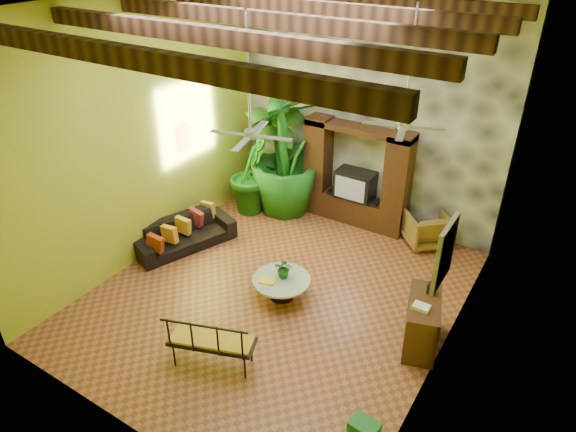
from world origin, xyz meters
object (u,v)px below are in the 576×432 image
Objects in this scene: coffee_table at (281,285)px; green_bin at (364,431)px; wicker_armchair at (426,229)px; tall_plant_b at (251,172)px; tall_plant_c at (285,154)px; entertainment_center at (355,182)px; side_console at (422,323)px; ceiling_fan_front at (250,121)px; ceiling_fan_back at (405,113)px; tall_plant_a at (277,153)px; sofa at (184,233)px; iron_bench at (208,340)px.

green_bin is at bearing -37.27° from coffee_table.
wicker_armchair is 0.42× the size of tall_plant_b.
wicker_armchair is 0.29× the size of tall_plant_c.
entertainment_center is at bearing 19.41° from tall_plant_b.
side_console is at bearing 4.25° from coffee_table.
ceiling_fan_front is at bearing -132.01° from coffee_table.
ceiling_fan_back is 1.71× the size of side_console.
ceiling_fan_front is at bearing -138.37° from ceiling_fan_back.
tall_plant_b reaches higher than coffee_table.
side_console is at bearing -48.58° from entertainment_center.
tall_plant_c reaches higher than wicker_armchair.
wicker_armchair is 4.09m from tall_plant_b.
entertainment_center is at bearing 86.76° from ceiling_fan_front.
tall_plant_a is at bearing 124.35° from coffee_table.
side_console reaches higher than coffee_table.
entertainment_center reaches higher than tall_plant_b.
tall_plant_c reaches higher than sofa.
sofa is at bearing 163.80° from ceiling_fan_front.
tall_plant_b is 5.19× the size of green_bin.
iron_bench is at bearing -90.21° from coffee_table.
tall_plant_c is at bearing 121.33° from coffee_table.
ceiling_fan_front reaches higher than entertainment_center.
tall_plant_b is at bearing 134.77° from coffee_table.
entertainment_center reaches higher than green_bin.
tall_plant_c is at bearing 89.86° from iron_bench.
ceiling_fan_back is 5.24m from sofa.
ceiling_fan_back is 3.32m from side_console.
sofa is 2.57× the size of wicker_armchair.
ceiling_fan_front reaches higher than tall_plant_c.
iron_bench is (-1.50, -3.27, -2.85)m from ceiling_fan_back.
tall_plant_c reaches higher than entertainment_center.
side_console is at bearing 21.18° from iron_bench.
sofa is 1.94× the size of side_console.
side_console reaches higher than sofa.
green_bin is (2.54, -1.93, -0.09)m from coffee_table.
tall_plant_c is 2.62× the size of side_console.
tall_plant_b is 3.45m from coffee_table.
coffee_table is at bearing -139.87° from ceiling_fan_back.
tall_plant_b is 5.02m from iron_bench.
tall_plant_c is at bearing 113.95° from ceiling_fan_front.
ceiling_fan_back is at bearing 108.22° from green_bin.
entertainment_center is at bearing 6.56° from tall_plant_a.
side_console is at bearing -45.47° from ceiling_fan_back.
ceiling_fan_front is 4.96× the size of green_bin.
sofa is at bearing 161.75° from side_console.
tall_plant_a reaches higher than side_console.
iron_bench is 3.37m from side_console.
iron_bench is (0.30, -1.67, -2.85)m from ceiling_fan_front.
coffee_table is 0.75× the size of iron_bench.
sofa reaches higher than green_bin.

